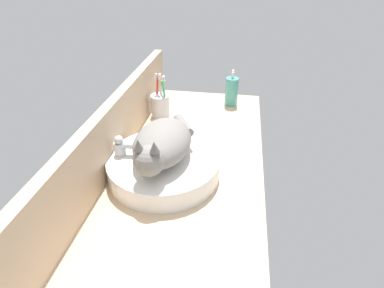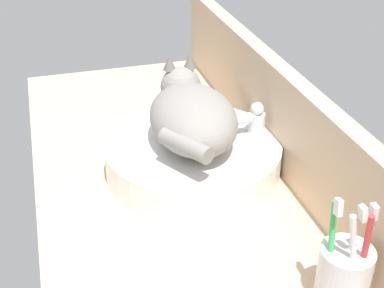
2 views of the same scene
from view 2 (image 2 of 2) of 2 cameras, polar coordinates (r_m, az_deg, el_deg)
ground_plane at (r=108.06cm, az=-2.18°, el=-5.46°), size 127.75×52.49×4.00cm
backsplash_panel at (r=108.84cm, az=10.26°, el=2.05°), size 127.75×3.60×20.84cm
sink_basin at (r=109.77cm, az=0.12°, el=-1.38°), size 35.91×35.91×6.85cm
cat at (r=106.36cm, az=-0.08°, el=3.19°), size 32.17×18.48×14.00cm
faucet at (r=112.08cm, az=6.28°, el=1.45°), size 3.60×11.84×13.60cm
toothbrush_cup at (r=83.86cm, az=15.91°, el=-13.16°), size 7.97×7.97×18.71cm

